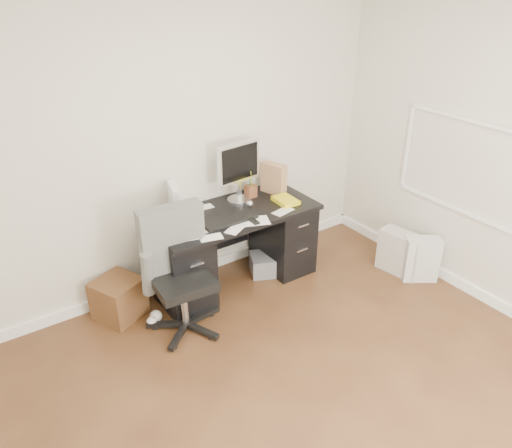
{
  "coord_description": "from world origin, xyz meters",
  "views": [
    {
      "loc": [
        -1.77,
        -1.74,
        2.71
      ],
      "look_at": [
        0.23,
        1.2,
        0.84
      ],
      "focal_mm": 35.0,
      "sensor_mm": 36.0,
      "label": 1
    }
  ],
  "objects_px": {
    "lcd_monitor": "(239,172)",
    "desk": "(235,245)",
    "keyboard": "(230,220)",
    "office_chair": "(182,275)",
    "wicker_basket": "(119,298)",
    "pc_tower": "(401,253)"
  },
  "relations": [
    {
      "from": "lcd_monitor",
      "to": "desk",
      "type": "bearing_deg",
      "value": -141.42
    },
    {
      "from": "keyboard",
      "to": "office_chair",
      "type": "height_order",
      "value": "office_chair"
    },
    {
      "from": "desk",
      "to": "wicker_basket",
      "type": "bearing_deg",
      "value": 173.64
    },
    {
      "from": "desk",
      "to": "lcd_monitor",
      "type": "relative_size",
      "value": 2.62
    },
    {
      "from": "desk",
      "to": "office_chair",
      "type": "distance_m",
      "value": 0.79
    },
    {
      "from": "keyboard",
      "to": "wicker_basket",
      "type": "distance_m",
      "value": 1.16
    },
    {
      "from": "pc_tower",
      "to": "wicker_basket",
      "type": "relative_size",
      "value": 1.2
    },
    {
      "from": "keyboard",
      "to": "pc_tower",
      "type": "height_order",
      "value": "keyboard"
    },
    {
      "from": "keyboard",
      "to": "desk",
      "type": "bearing_deg",
      "value": 47.39
    },
    {
      "from": "keyboard",
      "to": "office_chair",
      "type": "relative_size",
      "value": 0.46
    },
    {
      "from": "desk",
      "to": "lcd_monitor",
      "type": "height_order",
      "value": "lcd_monitor"
    },
    {
      "from": "lcd_monitor",
      "to": "wicker_basket",
      "type": "distance_m",
      "value": 1.52
    },
    {
      "from": "lcd_monitor",
      "to": "office_chair",
      "type": "height_order",
      "value": "lcd_monitor"
    },
    {
      "from": "lcd_monitor",
      "to": "keyboard",
      "type": "height_order",
      "value": "lcd_monitor"
    },
    {
      "from": "lcd_monitor",
      "to": "pc_tower",
      "type": "distance_m",
      "value": 1.77
    },
    {
      "from": "desk",
      "to": "lcd_monitor",
      "type": "bearing_deg",
      "value": 45.42
    },
    {
      "from": "lcd_monitor",
      "to": "office_chair",
      "type": "bearing_deg",
      "value": -156.52
    },
    {
      "from": "desk",
      "to": "pc_tower",
      "type": "bearing_deg",
      "value": -27.79
    },
    {
      "from": "keyboard",
      "to": "office_chair",
      "type": "bearing_deg",
      "value": -162.16
    },
    {
      "from": "pc_tower",
      "to": "lcd_monitor",
      "type": "bearing_deg",
      "value": 134.45
    },
    {
      "from": "office_chair",
      "to": "pc_tower",
      "type": "bearing_deg",
      "value": -6.37
    },
    {
      "from": "wicker_basket",
      "to": "pc_tower",
      "type": "bearing_deg",
      "value": -19.13
    }
  ]
}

